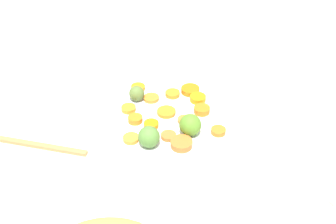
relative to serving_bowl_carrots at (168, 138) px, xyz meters
name	(u,v)px	position (x,y,z in m)	size (l,w,h in m)	color
tabletop	(159,161)	(-0.01, -0.02, -0.06)	(2.40, 2.40, 0.02)	white
serving_bowl_carrots	(168,138)	(0.00, 0.00, 0.00)	(0.26, 0.26, 0.11)	white
carrot_slice_0	(135,119)	(0.00, -0.06, 0.06)	(0.03, 0.03, 0.01)	orange
carrot_slice_1	(202,110)	(0.01, 0.07, 0.06)	(0.03, 0.03, 0.01)	orange
carrot_slice_2	(168,136)	(0.06, -0.02, 0.06)	(0.03, 0.03, 0.01)	orange
carrot_slice_3	(167,113)	(0.00, 0.00, 0.06)	(0.04, 0.04, 0.01)	orange
carrot_slice_4	(131,139)	(0.05, -0.08, 0.06)	(0.03, 0.03, 0.01)	orange
carrot_slice_5	(181,144)	(0.09, 0.00, 0.06)	(0.04, 0.04, 0.01)	orange
carrot_slice_6	(129,109)	(-0.04, -0.07, 0.06)	(0.03, 0.03, 0.01)	orange
carrot_slice_7	(151,125)	(0.02, -0.04, 0.06)	(0.03, 0.03, 0.01)	orange
carrot_slice_8	(138,88)	(-0.10, -0.03, 0.06)	(0.03, 0.03, 0.01)	orange
carrot_slice_9	(190,90)	(-0.06, 0.07, 0.06)	(0.04, 0.04, 0.01)	orange
carrot_slice_10	(185,120)	(0.02, 0.03, 0.06)	(0.03, 0.03, 0.01)	orange
carrot_slice_11	(218,131)	(0.07, 0.07, 0.06)	(0.03, 0.03, 0.01)	orange
carrot_slice_12	(173,94)	(-0.06, 0.03, 0.06)	(0.03, 0.03, 0.01)	orange
carrot_slice_13	(152,98)	(-0.06, -0.01, 0.06)	(0.03, 0.03, 0.01)	orange
carrot_slice_14	(198,98)	(-0.03, 0.07, 0.06)	(0.03, 0.03, 0.01)	orange
brussels_sprout_0	(137,93)	(-0.07, -0.04, 0.07)	(0.03, 0.03, 0.03)	#597334
brussels_sprout_1	(190,125)	(0.06, 0.02, 0.07)	(0.04, 0.04, 0.04)	#568828
brussels_sprout_2	(149,137)	(0.07, -0.05, 0.07)	(0.04, 0.04, 0.04)	#548337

